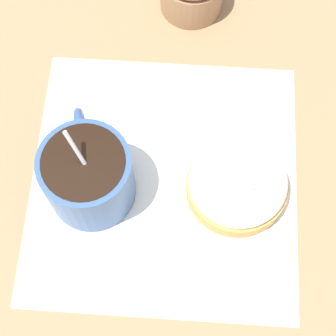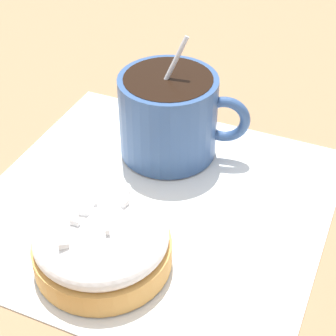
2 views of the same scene
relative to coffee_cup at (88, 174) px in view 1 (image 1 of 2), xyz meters
The scene contains 4 objects.
ground_plane 0.08m from the coffee_cup, 10.01° to the left, with size 3.00×3.00×0.00m, color #93704C.
paper_napkin 0.08m from the coffee_cup, 10.01° to the left, with size 0.28×0.29×0.00m.
coffee_cup is the anchor object (origin of this frame).
frosted_pastry 0.14m from the coffee_cup, ahead, with size 0.10×0.10×0.05m.
Camera 1 is at (0.01, -0.20, 0.53)m, focal length 60.00 mm.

